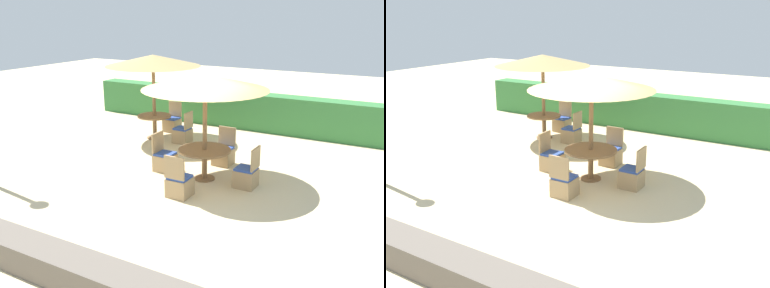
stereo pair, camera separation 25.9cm
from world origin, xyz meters
The scene contains 13 objects.
ground_plane centered at (0.00, 0.00, 0.00)m, with size 40.00×40.00×0.00m, color beige.
hedge_row centered at (0.00, 5.63, 0.59)m, with size 13.00×0.70×1.17m, color #387A3D.
stone_border centered at (0.00, -3.53, 0.22)m, with size 10.00×0.56×0.45m, color #6B6056.
parasol_back_left centered at (-2.70, 3.12, 2.33)m, with size 2.78×2.78×2.50m.
round_table_back_left centered at (-2.70, 3.12, 0.55)m, with size 1.02×1.02×0.71m.
patio_chair_back_left_east centered at (-1.73, 3.14, 0.26)m, with size 0.46×0.46×0.93m.
patio_chair_back_left_north centered at (-2.66, 4.07, 0.26)m, with size 0.46×0.46×0.93m.
parasol_center centered at (0.15, 0.91, 2.23)m, with size 2.79×2.79×2.40m.
round_table_center centered at (0.15, 0.91, 0.59)m, with size 1.19×1.19×0.72m.
patio_chair_center_north centered at (0.11, 2.02, 0.26)m, with size 0.46×0.46×0.93m.
patio_chair_center_west centered at (-0.94, 0.93, 0.26)m, with size 0.46×0.46×0.93m.
patio_chair_center_south centered at (0.15, -0.21, 0.26)m, with size 0.46×0.46×0.93m.
patio_chair_center_east centered at (1.18, 0.94, 0.26)m, with size 0.46×0.46×0.93m.
Camera 1 is at (4.38, -7.24, 3.69)m, focal length 40.00 mm.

